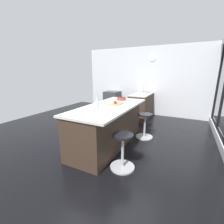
% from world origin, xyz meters
% --- Properties ---
extents(ground_plane, '(7.79, 7.79, 0.00)m').
position_xyz_m(ground_plane, '(0.00, 0.00, 0.00)').
color(ground_plane, black).
extents(interior_partition_left, '(0.15, 4.91, 2.64)m').
position_xyz_m(interior_partition_left, '(-3.00, 0.00, 1.32)').
color(interior_partition_left, silver).
rests_on(interior_partition_left, ground_plane).
extents(sink_cabinet, '(2.10, 0.60, 1.20)m').
position_xyz_m(sink_cabinet, '(-2.65, 0.13, 0.46)').
color(sink_cabinet, '#38281E').
rests_on(sink_cabinet, ground_plane).
extents(oven_range, '(0.60, 0.61, 0.89)m').
position_xyz_m(oven_range, '(-2.65, -1.27, 0.44)').
color(oven_range, '#38383D').
rests_on(oven_range, ground_plane).
extents(kitchen_island, '(2.34, 1.00, 0.94)m').
position_xyz_m(kitchen_island, '(0.19, 0.04, 0.48)').
color(kitchen_island, '#38281E').
rests_on(kitchen_island, ground_plane).
extents(stool_by_window, '(0.44, 0.44, 0.65)m').
position_xyz_m(stool_by_window, '(-0.56, 0.72, 0.31)').
color(stool_by_window, '#B7B7BC').
rests_on(stool_by_window, ground_plane).
extents(stool_middle, '(0.44, 0.44, 0.65)m').
position_xyz_m(stool_middle, '(0.93, 0.72, 0.31)').
color(stool_middle, '#B7B7BC').
rests_on(stool_middle, ground_plane).
extents(cutting_board, '(0.36, 0.24, 0.02)m').
position_xyz_m(cutting_board, '(-0.02, 0.14, 0.95)').
color(cutting_board, tan).
rests_on(cutting_board, kitchen_island).
extents(apple_red, '(0.07, 0.07, 0.07)m').
position_xyz_m(apple_red, '(0.02, 0.14, 1.00)').
color(apple_red, red).
rests_on(apple_red, cutting_board).
extents(water_bottle, '(0.06, 0.06, 0.31)m').
position_xyz_m(water_bottle, '(0.60, 0.01, 1.07)').
color(water_bottle, silver).
rests_on(water_bottle, kitchen_island).
extents(fruit_bowl, '(0.24, 0.24, 0.07)m').
position_xyz_m(fruit_bowl, '(-0.60, 0.03, 0.98)').
color(fruit_bowl, '#993833').
rests_on(fruit_bowl, kitchen_island).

